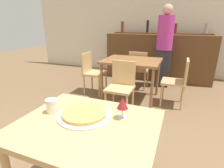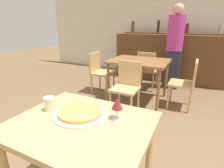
{
  "view_description": "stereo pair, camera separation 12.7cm",
  "coord_description": "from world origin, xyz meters",
  "px_view_note": "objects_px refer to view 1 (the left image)",
  "views": [
    {
      "loc": [
        0.54,
        -0.9,
        1.39
      ],
      "look_at": [
        -0.03,
        0.55,
        0.85
      ],
      "focal_mm": 28.0,
      "sensor_mm": 36.0,
      "label": 1
    },
    {
      "loc": [
        0.65,
        -0.85,
        1.39
      ],
      "look_at": [
        -0.03,
        0.55,
        0.85
      ],
      "focal_mm": 28.0,
      "sensor_mm": 36.0,
      "label": 2
    }
  ],
  "objects_px": {
    "chair_far_side_left": "(92,70)",
    "person_standing": "(164,44)",
    "wine_glass": "(122,104)",
    "chair_far_side_right": "(179,79)",
    "pizza_tray": "(85,114)",
    "chair_far_side_front": "(121,84)",
    "cheese_shaker": "(52,106)",
    "chair_far_side_back": "(138,67)"
  },
  "relations": [
    {
      "from": "chair_far_side_left",
      "to": "person_standing",
      "type": "xyz_separation_m",
      "value": [
        1.3,
        0.94,
        0.47
      ]
    },
    {
      "from": "chair_far_side_left",
      "to": "wine_glass",
      "type": "xyz_separation_m",
      "value": [
        1.32,
        -2.01,
        0.38
      ]
    },
    {
      "from": "chair_far_side_right",
      "to": "pizza_tray",
      "type": "bearing_deg",
      "value": -16.6
    },
    {
      "from": "chair_far_side_front",
      "to": "cheese_shaker",
      "type": "xyz_separation_m",
      "value": [
        -0.04,
        -1.54,
        0.32
      ]
    },
    {
      "from": "chair_far_side_left",
      "to": "wine_glass",
      "type": "height_order",
      "value": "wine_glass"
    },
    {
      "from": "chair_far_side_left",
      "to": "person_standing",
      "type": "relative_size",
      "value": 0.47
    },
    {
      "from": "chair_far_side_right",
      "to": "pizza_tray",
      "type": "relative_size",
      "value": 2.11
    },
    {
      "from": "pizza_tray",
      "to": "cheese_shaker",
      "type": "bearing_deg",
      "value": -170.54
    },
    {
      "from": "person_standing",
      "to": "wine_glass",
      "type": "relative_size",
      "value": 11.09
    },
    {
      "from": "chair_far_side_left",
      "to": "person_standing",
      "type": "distance_m",
      "value": 1.67
    },
    {
      "from": "chair_far_side_front",
      "to": "wine_glass",
      "type": "height_order",
      "value": "wine_glass"
    },
    {
      "from": "chair_far_side_right",
      "to": "person_standing",
      "type": "relative_size",
      "value": 0.47
    },
    {
      "from": "chair_far_side_left",
      "to": "wine_glass",
      "type": "bearing_deg",
      "value": -146.79
    },
    {
      "from": "chair_far_side_front",
      "to": "wine_glass",
      "type": "bearing_deg",
      "value": -71.38
    },
    {
      "from": "wine_glass",
      "to": "cheese_shaker",
      "type": "bearing_deg",
      "value": -167.9
    },
    {
      "from": "cheese_shaker",
      "to": "person_standing",
      "type": "height_order",
      "value": "person_standing"
    },
    {
      "from": "chair_far_side_right",
      "to": "cheese_shaker",
      "type": "distance_m",
      "value": 2.32
    },
    {
      "from": "chair_far_side_right",
      "to": "wine_glass",
      "type": "bearing_deg",
      "value": -9.98
    },
    {
      "from": "chair_far_side_back",
      "to": "pizza_tray",
      "type": "bearing_deg",
      "value": 94.61
    },
    {
      "from": "pizza_tray",
      "to": "wine_glass",
      "type": "xyz_separation_m",
      "value": [
        0.27,
        0.07,
        0.1
      ]
    },
    {
      "from": "chair_far_side_back",
      "to": "cheese_shaker",
      "type": "distance_m",
      "value": 2.73
    },
    {
      "from": "chair_far_side_left",
      "to": "cheese_shaker",
      "type": "height_order",
      "value": "cheese_shaker"
    },
    {
      "from": "person_standing",
      "to": "wine_glass",
      "type": "bearing_deg",
      "value": -89.61
    },
    {
      "from": "chair_far_side_front",
      "to": "chair_far_side_back",
      "type": "bearing_deg",
      "value": 90.0
    },
    {
      "from": "chair_far_side_back",
      "to": "chair_far_side_front",
      "type": "bearing_deg",
      "value": 90.0
    },
    {
      "from": "wine_glass",
      "to": "chair_far_side_right",
      "type": "bearing_deg",
      "value": 80.02
    },
    {
      "from": "chair_far_side_left",
      "to": "person_standing",
      "type": "height_order",
      "value": "person_standing"
    },
    {
      "from": "chair_far_side_back",
      "to": "cheese_shaker",
      "type": "bearing_deg",
      "value": 89.11
    },
    {
      "from": "pizza_tray",
      "to": "person_standing",
      "type": "distance_m",
      "value": 3.04
    },
    {
      "from": "cheese_shaker",
      "to": "wine_glass",
      "type": "height_order",
      "value": "wine_glass"
    },
    {
      "from": "chair_far_side_front",
      "to": "pizza_tray",
      "type": "height_order",
      "value": "chair_far_side_front"
    },
    {
      "from": "chair_far_side_right",
      "to": "person_standing",
      "type": "xyz_separation_m",
      "value": [
        -0.37,
        0.94,
        0.47
      ]
    },
    {
      "from": "chair_far_side_back",
      "to": "pizza_tray",
      "type": "distance_m",
      "value": 2.69
    },
    {
      "from": "chair_far_side_back",
      "to": "person_standing",
      "type": "xyz_separation_m",
      "value": [
        0.46,
        0.36,
        0.47
      ]
    },
    {
      "from": "chair_far_side_right",
      "to": "wine_glass",
      "type": "height_order",
      "value": "wine_glass"
    },
    {
      "from": "chair_far_side_left",
      "to": "chair_far_side_back",
      "type": "bearing_deg",
      "value": -55.14
    },
    {
      "from": "chair_far_side_left",
      "to": "pizza_tray",
      "type": "relative_size",
      "value": 2.11
    },
    {
      "from": "chair_far_side_front",
      "to": "chair_far_side_right",
      "type": "relative_size",
      "value": 1.0
    },
    {
      "from": "chair_far_side_front",
      "to": "person_standing",
      "type": "xyz_separation_m",
      "value": [
        0.46,
        1.52,
        0.47
      ]
    },
    {
      "from": "chair_far_side_back",
      "to": "wine_glass",
      "type": "bearing_deg",
      "value": 100.52
    },
    {
      "from": "wine_glass",
      "to": "chair_far_side_left",
      "type": "bearing_deg",
      "value": 123.21
    },
    {
      "from": "chair_far_side_front",
      "to": "cheese_shaker",
      "type": "bearing_deg",
      "value": -91.56
    }
  ]
}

